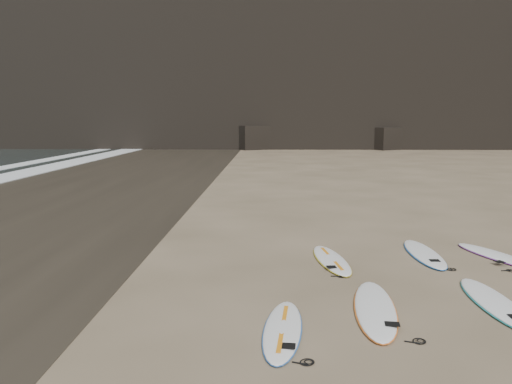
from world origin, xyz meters
TOP-DOWN VIEW (x-y plane):
  - ground at (0.00, 0.00)m, footprint 240.00×240.00m
  - wet_sand at (-13.00, 10.00)m, footprint 12.00×200.00m
  - surfboard_0 at (-3.96, -1.21)m, footprint 0.78×2.35m
  - surfboard_1 at (-2.38, -0.34)m, footprint 1.01×2.80m
  - surfboard_2 at (-0.25, -0.02)m, footprint 0.64×2.60m
  - surfboard_5 at (-2.75, 2.57)m, footprint 0.90×2.52m
  - surfboard_6 at (-0.50, 3.14)m, footprint 0.65×2.62m
  - surfboard_7 at (1.15, 3.00)m, footprint 1.42×2.50m

SIDE VIEW (x-z plane):
  - ground at x=0.00m, z-range 0.00..0.00m
  - wet_sand at x=-13.00m, z-range 0.00..0.01m
  - surfboard_0 at x=-3.96m, z-range 0.00..0.08m
  - surfboard_7 at x=1.15m, z-range 0.00..0.09m
  - surfboard_5 at x=-2.75m, z-range 0.00..0.09m
  - surfboard_2 at x=-0.25m, z-range 0.00..0.09m
  - surfboard_6 at x=-0.50m, z-range 0.00..0.09m
  - surfboard_1 at x=-2.38m, z-range 0.00..0.10m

